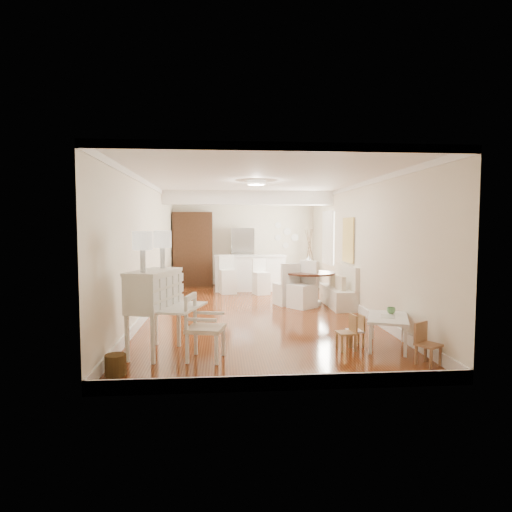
{
  "coord_description": "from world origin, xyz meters",
  "views": [
    {
      "loc": [
        -0.7,
        -9.22,
        1.88
      ],
      "look_at": [
        0.05,
        0.3,
        1.2
      ],
      "focal_mm": 30.0,
      "sensor_mm": 36.0,
      "label": 1
    }
  ],
  "objects": [
    {
      "name": "banquette",
      "position": [
        1.99,
        0.5,
        0.49
      ],
      "size": [
        0.52,
        1.6,
        0.98
      ],
      "primitive_type": "cube",
      "color": "silver",
      "rests_on": "ground"
    },
    {
      "name": "kids_chair_c",
      "position": [
        2.06,
        -3.77,
        0.29
      ],
      "size": [
        0.39,
        0.39,
        0.58
      ],
      "primitive_type": "cube",
      "rotation": [
        0.0,
        0.0,
        0.55
      ],
      "color": "#986745",
      "rests_on": "ground"
    },
    {
      "name": "secretary_bureau",
      "position": [
        -1.7,
        -2.94,
        0.62
      ],
      "size": [
        1.22,
        1.24,
        1.24
      ],
      "primitive_type": "cube",
      "rotation": [
        0.0,
        0.0,
        -0.31
      ],
      "color": "white",
      "rests_on": "ground"
    },
    {
      "name": "slip_chair_far",
      "position": [
        0.81,
        0.8,
        0.5
      ],
      "size": [
        0.62,
        0.63,
        1.01
      ],
      "primitive_type": "cube",
      "rotation": [
        0.0,
        0.0,
        -2.79
      ],
      "color": "white",
      "rests_on": "ground"
    },
    {
      "name": "kids_table",
      "position": [
        1.84,
        -2.9,
        0.24
      ],
      "size": [
        0.89,
        1.11,
        0.48
      ],
      "primitive_type": "cube",
      "rotation": [
        0.0,
        0.0,
        -0.37
      ],
      "color": "white",
      "rests_on": "ground"
    },
    {
      "name": "wicker_basket",
      "position": [
        -2.05,
        -3.83,
        0.13
      ],
      "size": [
        0.31,
        0.31,
        0.26
      ],
      "primitive_type": "cylinder",
      "rotation": [
        0.0,
        0.0,
        -0.19
      ],
      "color": "#4C3417",
      "rests_on": "ground"
    },
    {
      "name": "gustavian_armchair",
      "position": [
        -0.94,
        -3.28,
        0.46
      ],
      "size": [
        0.63,
        0.63,
        0.92
      ],
      "primitive_type": "cube",
      "rotation": [
        0.0,
        0.0,
        1.34
      ],
      "color": "white",
      "rests_on": "ground"
    },
    {
      "name": "branch_vase",
      "position": [
        1.93,
        3.63,
        0.87
      ],
      "size": [
        0.17,
        0.17,
        0.18
      ],
      "primitive_type": "imported",
      "rotation": [
        0.0,
        0.0,
        -0.01
      ],
      "color": "silver",
      "rests_on": "sideboard"
    },
    {
      "name": "pantry_cabinet",
      "position": [
        -1.6,
        4.18,
        1.15
      ],
      "size": [
        1.2,
        0.6,
        2.3
      ],
      "primitive_type": "cube",
      "color": "#381E11",
      "rests_on": "ground"
    },
    {
      "name": "slip_chair_near",
      "position": [
        1.13,
        0.39,
        0.54
      ],
      "size": [
        0.73,
        0.73,
        1.08
      ],
      "primitive_type": "cube",
      "rotation": [
        0.0,
        0.0,
        -0.91
      ],
      "color": "white",
      "rests_on": "ground"
    },
    {
      "name": "room",
      "position": [
        0.04,
        0.32,
        1.98
      ],
      "size": [
        9.0,
        9.04,
        2.82
      ],
      "color": "brown",
      "rests_on": "ground"
    },
    {
      "name": "pencil_cup",
      "position": [
        1.97,
        -2.7,
        0.54
      ],
      "size": [
        0.16,
        0.16,
        0.1
      ],
      "primitive_type": "imported",
      "rotation": [
        0.0,
        0.0,
        0.3
      ],
      "color": "#5B9A5A",
      "rests_on": "kids_table"
    },
    {
      "name": "kids_chair_a",
      "position": [
        1.16,
        -2.99,
        0.28
      ],
      "size": [
        0.29,
        0.29,
        0.55
      ],
      "primitive_type": "cube",
      "rotation": [
        0.0,
        0.0,
        -1.46
      ],
      "color": "#A67B4B",
      "rests_on": "ground"
    },
    {
      "name": "fridge",
      "position": [
        0.3,
        4.15,
        0.9
      ],
      "size": [
        0.75,
        0.65,
        1.8
      ],
      "primitive_type": "imported",
      "color": "silver",
      "rests_on": "ground"
    },
    {
      "name": "kids_chair_b",
      "position": [
        1.37,
        -2.78,
        0.25
      ],
      "size": [
        0.26,
        0.26,
        0.5
      ],
      "primitive_type": "cube",
      "rotation": [
        0.0,
        0.0,
        -1.49
      ],
      "color": "#AD834E",
      "rests_on": "ground"
    },
    {
      "name": "breakfast_counter",
      "position": [
        0.1,
        3.1,
        0.52
      ],
      "size": [
        2.05,
        0.65,
        1.03
      ],
      "primitive_type": "cube",
      "color": "white",
      "rests_on": "ground"
    },
    {
      "name": "dining_table",
      "position": [
        1.37,
        0.69,
        0.39
      ],
      "size": [
        1.49,
        1.49,
        0.79
      ],
      "primitive_type": "cylinder",
      "rotation": [
        0.0,
        0.0,
        0.37
      ],
      "color": "#492517",
      "rests_on": "ground"
    },
    {
      "name": "bar_stool_right",
      "position": [
        0.36,
        2.38,
        0.49
      ],
      "size": [
        0.49,
        0.49,
        0.97
      ],
      "primitive_type": "cube",
      "rotation": [
        0.0,
        0.0,
        0.3
      ],
      "color": "white",
      "rests_on": "ground"
    },
    {
      "name": "bar_stool_left",
      "position": [
        -0.55,
        2.58,
        0.53
      ],
      "size": [
        0.5,
        0.5,
        1.07
      ],
      "primitive_type": "cube",
      "rotation": [
        0.0,
        0.0,
        0.2
      ],
      "color": "white",
      "rests_on": "ground"
    },
    {
      "name": "sideboard",
      "position": [
        1.96,
        3.63,
        0.39
      ],
      "size": [
        0.6,
        0.89,
        0.78
      ],
      "primitive_type": "cube",
      "rotation": [
        0.0,
        0.0,
        -0.32
      ],
      "color": "silver",
      "rests_on": "ground"
    }
  ]
}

